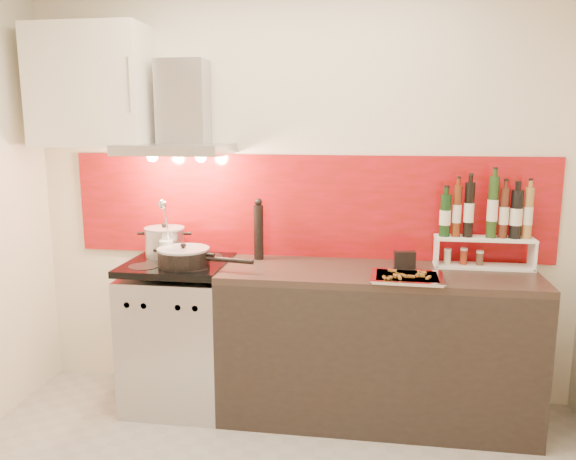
% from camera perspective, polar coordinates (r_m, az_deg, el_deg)
% --- Properties ---
extents(back_wall, '(3.40, 0.02, 2.60)m').
position_cam_1_polar(back_wall, '(3.52, 1.09, 3.75)').
color(back_wall, silver).
rests_on(back_wall, ground).
extents(backsplash, '(3.00, 0.02, 0.64)m').
position_cam_1_polar(backsplash, '(3.51, 1.87, 2.42)').
color(backsplash, maroon).
rests_on(backsplash, back_wall).
extents(range_stove, '(0.60, 0.60, 0.91)m').
position_cam_1_polar(range_stove, '(3.60, -10.92, -10.41)').
color(range_stove, '#B7B7BA').
rests_on(range_stove, ground).
extents(counter, '(1.80, 0.60, 0.90)m').
position_cam_1_polar(counter, '(3.41, 8.89, -11.40)').
color(counter, black).
rests_on(counter, ground).
extents(range_hood, '(0.62, 0.50, 0.61)m').
position_cam_1_polar(range_hood, '(3.49, -10.90, 10.80)').
color(range_hood, '#B7B7BA').
rests_on(range_hood, back_wall).
extents(upper_cabinet, '(0.70, 0.35, 0.72)m').
position_cam_1_polar(upper_cabinet, '(3.71, -19.36, 13.59)').
color(upper_cabinet, white).
rests_on(upper_cabinet, back_wall).
extents(stock_pot, '(0.25, 0.25, 0.21)m').
position_cam_1_polar(stock_pot, '(3.60, -12.41, -1.17)').
color(stock_pot, '#B7B7BA').
rests_on(stock_pot, range_stove).
extents(saute_pan, '(0.58, 0.30, 0.14)m').
position_cam_1_polar(saute_pan, '(3.33, -10.45, -2.71)').
color(saute_pan, black).
rests_on(saute_pan, range_stove).
extents(utensil_jar, '(0.08, 0.12, 0.39)m').
position_cam_1_polar(utensil_jar, '(3.45, -12.32, -1.38)').
color(utensil_jar, silver).
rests_on(utensil_jar, range_stove).
extents(pepper_mill, '(0.06, 0.06, 0.38)m').
position_cam_1_polar(pepper_mill, '(3.46, -3.01, 0.01)').
color(pepper_mill, black).
rests_on(pepper_mill, counter).
extents(step_shelf, '(0.56, 0.15, 0.54)m').
position_cam_1_polar(step_shelf, '(3.43, 19.43, 0.32)').
color(step_shelf, white).
rests_on(step_shelf, counter).
extents(caddy_box, '(0.12, 0.06, 0.10)m').
position_cam_1_polar(caddy_box, '(3.28, 11.77, -3.01)').
color(caddy_box, black).
rests_on(caddy_box, counter).
extents(baking_tray, '(0.40, 0.31, 0.03)m').
position_cam_1_polar(baking_tray, '(3.10, 11.99, -4.69)').
color(baking_tray, silver).
rests_on(baking_tray, counter).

